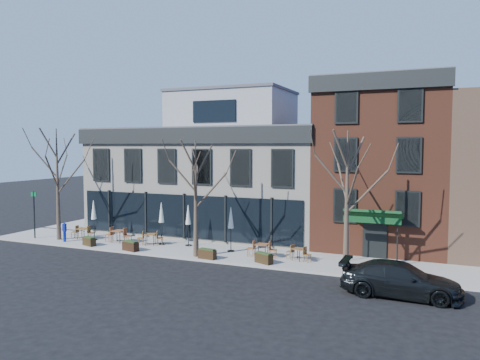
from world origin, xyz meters
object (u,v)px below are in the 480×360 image
at_px(umbrella_0, 94,212).
at_px(call_box, 65,231).
at_px(parked_sedan, 401,280).
at_px(cafe_set_0, 83,232).

bearing_deg(umbrella_0, call_box, -139.04).
bearing_deg(call_box, parked_sedan, -7.44).
bearing_deg(parked_sedan, cafe_set_0, 79.64).
xyz_separation_m(parked_sedan, umbrella_0, (-21.02, 4.23, 1.37)).
height_order(cafe_set_0, umbrella_0, umbrella_0).
bearing_deg(call_box, umbrella_0, 40.96).
height_order(parked_sedan, call_box, parked_sedan).
bearing_deg(cafe_set_0, umbrella_0, 2.10).
distance_m(parked_sedan, call_box, 22.70).
relative_size(call_box, cafe_set_0, 0.74).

